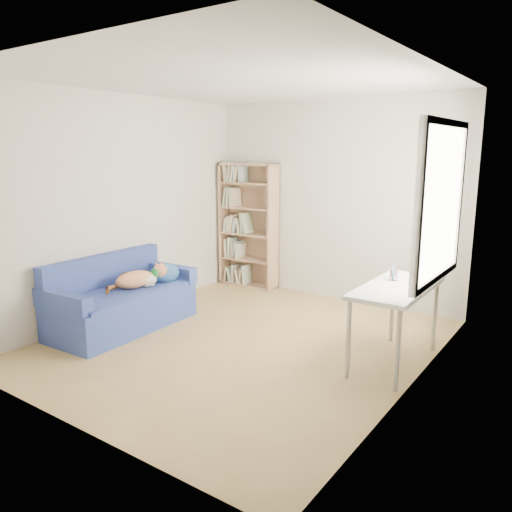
# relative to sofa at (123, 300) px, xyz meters

# --- Properties ---
(ground) EXTENTS (4.00, 4.00, 0.00)m
(ground) POSITION_rel_sofa_xyz_m (1.38, 0.39, -0.31)
(ground) COLOR #A5834A
(ground) RESTS_ON ground
(room_shell) EXTENTS (3.54, 4.04, 2.62)m
(room_shell) POSITION_rel_sofa_xyz_m (1.48, 0.42, 1.32)
(room_shell) COLOR silver
(room_shell) RESTS_ON ground
(sofa) EXTENTS (0.84, 1.65, 0.80)m
(sofa) POSITION_rel_sofa_xyz_m (0.00, 0.00, 0.00)
(sofa) COLOR navy
(sofa) RESTS_ON ground
(bookshelf) EXTENTS (0.89, 0.28, 1.77)m
(bookshelf) POSITION_rel_sofa_xyz_m (0.12, 2.23, 0.51)
(bookshelf) COLOR #A67B5A
(bookshelf) RESTS_ON ground
(desk) EXTENTS (0.53, 1.16, 0.75)m
(desk) POSITION_rel_sofa_xyz_m (2.84, 0.77, 0.36)
(desk) COLOR white
(desk) RESTS_ON ground
(pen_cup) EXTENTS (0.08, 0.08, 0.15)m
(pen_cup) POSITION_rel_sofa_xyz_m (2.74, 0.94, 0.49)
(pen_cup) COLOR white
(pen_cup) RESTS_ON desk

